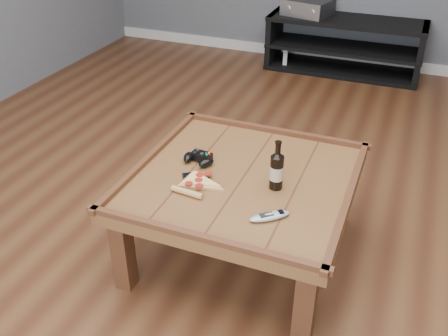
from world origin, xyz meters
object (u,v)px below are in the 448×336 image
at_px(coffee_table, 243,188).
at_px(remote_control, 270,216).
at_px(beer_bottle, 277,170).
at_px(pizza_slice, 197,183).
at_px(smartphone, 189,179).
at_px(av_receiver, 308,7).
at_px(media_console, 344,46).
at_px(game_console, 285,58).
at_px(game_controller, 199,158).

bearing_deg(coffee_table, remote_control, -51.04).
bearing_deg(beer_bottle, coffee_table, 170.31).
relative_size(pizza_slice, smartphone, 2.59).
height_order(smartphone, av_receiver, av_receiver).
bearing_deg(pizza_slice, media_console, 92.22).
bearing_deg(coffee_table, av_receiver, 97.61).
distance_m(coffee_table, game_console, 2.75).
height_order(media_console, smartphone, media_console).
xyz_separation_m(media_console, remote_control, (0.21, -3.01, 0.22)).
height_order(pizza_slice, smartphone, pizza_slice).
bearing_deg(beer_bottle, remote_control, -79.31).
relative_size(coffee_table, game_console, 5.24).
bearing_deg(av_receiver, beer_bottle, -65.01).
relative_size(media_console, game_controller, 8.03).
height_order(smartphone, game_console, smartphone).
bearing_deg(game_console, pizza_slice, -97.66).
distance_m(smartphone, remote_control, 0.45).
distance_m(game_controller, pizza_slice, 0.20).
distance_m(beer_bottle, pizza_slice, 0.36).
bearing_deg(game_console, beer_bottle, -90.51).
bearing_deg(av_receiver, game_controller, -73.31).
xyz_separation_m(smartphone, remote_control, (0.43, -0.14, 0.01)).
bearing_deg(game_console, media_console, -7.27).
xyz_separation_m(coffee_table, game_controller, (-0.25, 0.05, 0.08)).
relative_size(smartphone, remote_control, 0.65).
bearing_deg(media_console, av_receiver, -179.21).
bearing_deg(media_console, smartphone, -94.43).
relative_size(coffee_table, media_console, 0.74).
height_order(pizza_slice, game_console, pizza_slice).
xyz_separation_m(game_controller, av_receiver, (-0.12, 2.70, 0.10)).
height_order(media_console, pizza_slice, media_console).
bearing_deg(pizza_slice, remote_control, -11.37).
relative_size(coffee_table, remote_control, 6.02).
bearing_deg(av_receiver, remote_control, -65.03).
height_order(game_controller, game_console, game_controller).
distance_m(beer_bottle, remote_control, 0.25).
height_order(media_console, game_controller, media_console).
height_order(coffee_table, game_console, coffee_table).
relative_size(beer_bottle, av_receiver, 0.50).
bearing_deg(media_console, beer_bottle, -86.61).
relative_size(media_console, beer_bottle, 5.95).
relative_size(pizza_slice, game_console, 1.47).
bearing_deg(remote_control, pizza_slice, -146.63).
distance_m(coffee_table, pizza_slice, 0.23).
xyz_separation_m(smartphone, game_console, (-0.31, 2.79, -0.37)).
height_order(remote_control, av_receiver, av_receiver).
bearing_deg(smartphone, game_controller, 65.45).
height_order(media_console, beer_bottle, beer_bottle).
height_order(media_console, game_console, media_console).
bearing_deg(coffee_table, beer_bottle, -9.69).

